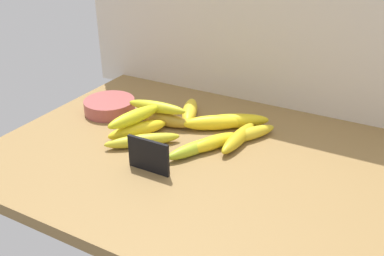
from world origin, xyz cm
name	(u,v)px	position (x,y,z in cm)	size (l,w,h in cm)	color
counter_top	(208,163)	(0.00, 0.00, 1.50)	(110.00, 76.00, 3.00)	olive
back_wall	(271,1)	(0.00, 39.00, 35.00)	(130.00, 2.00, 70.00)	beige
chalkboard_sign	(149,157)	(-9.81, -12.02, 6.86)	(11.00, 1.80, 8.40)	black
fruit_bowl	(110,106)	(-38.59, 9.50, 5.03)	(15.37, 15.37, 4.06)	#A34C4A
banana_0	(212,143)	(-1.13, 4.37, 4.83)	(16.06, 3.65, 3.65)	yellow
banana_1	(162,119)	(-19.81, 9.81, 4.98)	(18.17, 3.96, 3.96)	#B1872A
banana_2	(138,130)	(-22.06, 0.74, 4.99)	(16.97, 3.98, 3.98)	yellow
banana_3	(214,123)	(-5.41, 14.45, 5.14)	(17.98, 4.27, 4.27)	yellow
banana_4	(196,147)	(-3.95, 0.43, 4.70)	(16.77, 3.39, 3.39)	#A7BC25
banana_5	(233,121)	(-1.25, 18.06, 5.08)	(20.41, 4.17, 4.17)	yellow
banana_6	(190,111)	(-15.25, 17.88, 5.13)	(15.63, 4.26, 4.26)	yellow
banana_7	(239,138)	(3.81, 10.05, 4.84)	(18.26, 3.69, 3.69)	gold
banana_8	(143,140)	(-17.87, -3.04, 4.67)	(19.96, 3.33, 3.33)	gold
banana_9	(250,134)	(5.53, 13.69, 4.72)	(16.33, 3.44, 3.44)	gold
banana_10	(157,107)	(-21.19, 9.33, 8.59)	(17.75, 3.25, 3.25)	gold
banana_11	(134,117)	(-22.84, 0.74, 8.82)	(17.43, 3.67, 3.67)	yellow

